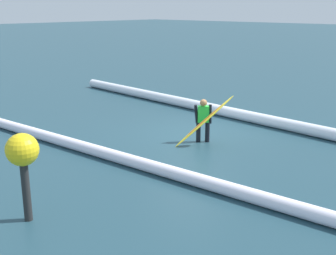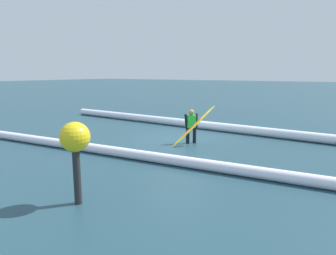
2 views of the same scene
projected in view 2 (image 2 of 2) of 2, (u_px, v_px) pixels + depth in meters
The scene contains 6 objects.
ground_plane at pixel (177, 138), 13.24m from camera, with size 187.05×187.05×0.00m, color #22424F.
surfer at pixel (191, 124), 12.19m from camera, with size 0.40×0.44×1.36m.
surfboard at pixel (194, 126), 11.82m from camera, with size 1.29×1.56×1.56m.
channel_buoy at pixel (75, 141), 6.41m from camera, with size 0.63×0.63×1.79m.
wave_crest_foreground at pixel (203, 125), 15.38m from camera, with size 0.40×0.40×18.50m, color white.
wave_crest_midground at pixel (202, 164), 8.93m from camera, with size 0.33×0.33×20.60m, color white.
Camera 2 is at (-6.59, 11.16, 2.79)m, focal length 32.90 mm.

